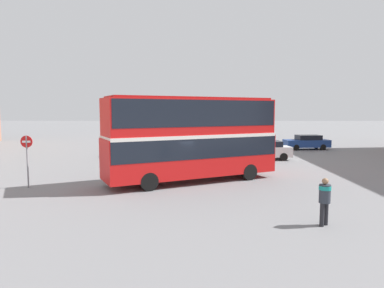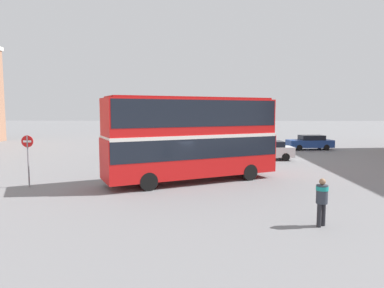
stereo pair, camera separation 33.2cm
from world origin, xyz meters
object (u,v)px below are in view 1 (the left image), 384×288
Objects in this scene: parked_car_kerb_near at (134,147)px; double_decker_bus at (192,134)px; parked_car_side_street at (307,142)px; pedestrian_foreground at (325,197)px; no_entry_sign at (27,153)px; parked_car_kerb_far at (266,150)px.

double_decker_bus is at bearing -73.95° from parked_car_kerb_near.
pedestrian_foreground is at bearing 67.43° from parked_car_side_street.
parked_car_side_street is 1.72× the size of no_entry_sign.
parked_car_side_street is at bearing -130.32° from parked_car_kerb_far.
parked_car_kerb_far is 18.53m from no_entry_sign.
no_entry_sign is (-8.81, -1.77, -0.90)m from double_decker_bus.
double_decker_bus is 9.04m from no_entry_sign.
pedestrian_foreground is at bearing -71.10° from parked_car_kerb_near.
parked_car_side_street is (7.13, 24.46, -0.28)m from pedestrian_foreground.
double_decker_bus is 11.16m from parked_car_kerb_far.
double_decker_bus is 5.86× the size of pedestrian_foreground.
pedestrian_foreground is at bearing -84.60° from double_decker_bus.
parked_car_side_street is 27.92m from no_entry_sign.
parked_car_kerb_far is 0.86× the size of parked_car_side_street.
parked_car_kerb_near is (-10.39, 19.13, -0.28)m from pedestrian_foreground.
pedestrian_foreground is 0.42× the size of parked_car_kerb_far.
double_decker_bus reaches higher than no_entry_sign.
parked_car_kerb_near is 11.89m from parked_car_kerb_far.
parked_car_kerb_far is (6.15, 9.10, -1.98)m from double_decker_bus.
pedestrian_foreground is 25.48m from parked_car_side_street.
pedestrian_foreground is 21.77m from parked_car_kerb_near.
parked_car_kerb_far is at bearing -21.01° from parked_car_kerb_near.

